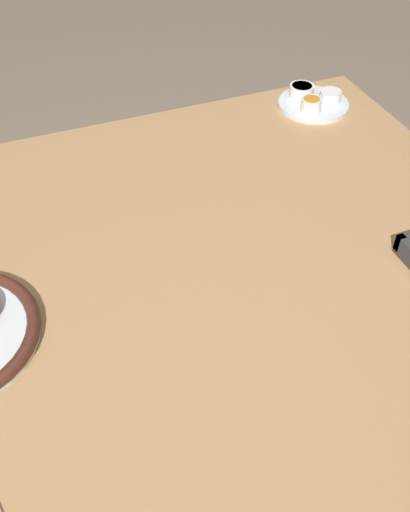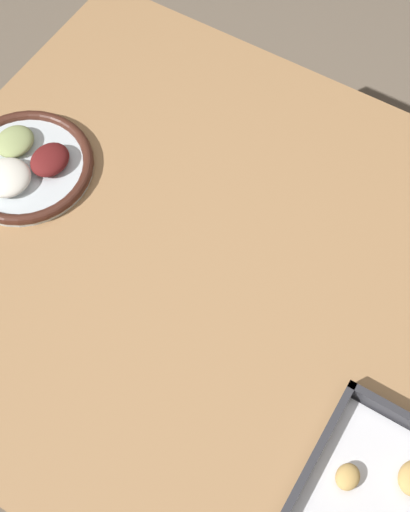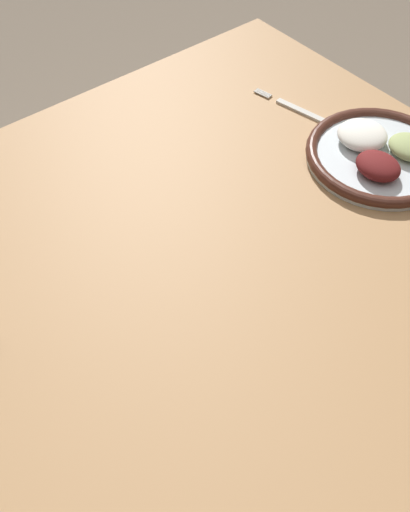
% 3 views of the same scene
% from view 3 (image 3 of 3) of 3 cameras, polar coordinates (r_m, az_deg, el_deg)
% --- Properties ---
extents(ground_plane, '(8.00, 8.00, 0.00)m').
position_cam_3_polar(ground_plane, '(1.55, -0.03, -19.45)').
color(ground_plane, '#7A6B59').
extents(dining_table, '(0.98, 1.10, 0.77)m').
position_cam_3_polar(dining_table, '(0.96, -0.04, -5.38)').
color(dining_table, '#AD7F51').
rests_on(dining_table, ground_plane).
extents(dinner_plate, '(0.25, 0.25, 0.04)m').
position_cam_3_polar(dinner_plate, '(1.08, 16.41, 9.23)').
color(dinner_plate, silver).
rests_on(dinner_plate, dining_table).
extents(fork, '(0.22, 0.06, 0.00)m').
position_cam_3_polar(fork, '(1.16, 9.97, 13.09)').
color(fork, silver).
rests_on(fork, dining_table).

